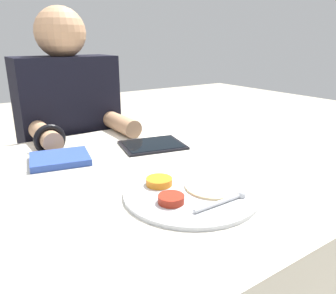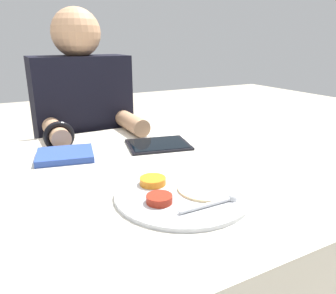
% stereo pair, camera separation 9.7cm
% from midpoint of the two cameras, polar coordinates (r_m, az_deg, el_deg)
% --- Properties ---
extents(thali_tray, '(0.33, 0.33, 0.03)m').
position_cam_midpoint_polar(thali_tray, '(0.81, 0.54, -7.91)').
color(thali_tray, '#B7BABF').
rests_on(thali_tray, dining_table).
extents(red_notebook, '(0.20, 0.18, 0.02)m').
position_cam_midpoint_polar(red_notebook, '(1.09, -20.75, -2.03)').
color(red_notebook, silver).
rests_on(red_notebook, dining_table).
extents(tablet_device, '(0.25, 0.21, 0.01)m').
position_cam_midpoint_polar(tablet_device, '(1.17, -5.11, 0.33)').
color(tablet_device, black).
rests_on(tablet_device, dining_table).
extents(person_diner, '(0.41, 0.42, 1.25)m').
position_cam_midpoint_polar(person_diner, '(1.55, -17.93, -2.75)').
color(person_diner, black).
rests_on(person_diner, ground_plane).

